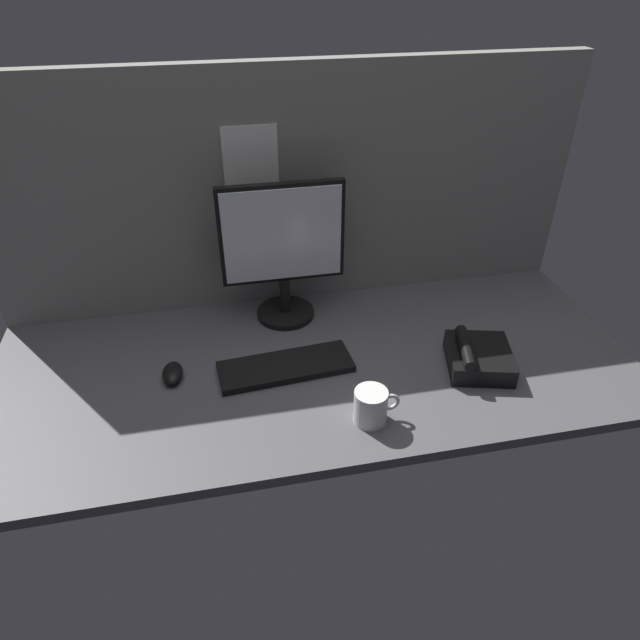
{
  "coord_description": "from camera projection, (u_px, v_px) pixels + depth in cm",
  "views": [
    {
      "loc": [
        -24.24,
        -124.74,
        100.14
      ],
      "look_at": [
        -1.85,
        0.0,
        14.0
      ],
      "focal_mm": 31.79,
      "sensor_mm": 36.0,
      "label": 1
    }
  ],
  "objects": [
    {
      "name": "desk_phone",
      "position": [
        478.0,
        357.0,
        1.57
      ],
      "size": [
        21.27,
        22.7,
        8.8
      ],
      "color": "black",
      "rests_on": "ground_plane"
    },
    {
      "name": "ground_plane",
      "position": [
        315.0,
        364.0,
        1.62
      ],
      "size": [
        180.0,
        80.0,
        3.0
      ],
      "primitive_type": "cube",
      "color": "#515156"
    },
    {
      "name": "mouse",
      "position": [
        173.0,
        374.0,
        1.54
      ],
      "size": [
        5.95,
        9.8,
        3.4
      ],
      "primitive_type": "ellipsoid",
      "rotation": [
        0.0,
        0.0,
        -0.04
      ],
      "color": "black",
      "rests_on": "ground_plane"
    },
    {
      "name": "cubicle_wall_back",
      "position": [
        290.0,
        190.0,
        1.71
      ],
      "size": [
        180.0,
        5.5,
        73.05
      ],
      "color": "gray",
      "rests_on": "ground_plane"
    },
    {
      "name": "keyboard",
      "position": [
        286.0,
        367.0,
        1.57
      ],
      "size": [
        37.93,
        15.96,
        2.0
      ],
      "primitive_type": "cube",
      "rotation": [
        0.0,
        0.0,
        0.08
      ],
      "color": "black",
      "rests_on": "ground_plane"
    },
    {
      "name": "mug_ceramic_white",
      "position": [
        371.0,
        406.0,
        1.39
      ],
      "size": [
        11.65,
        8.34,
        9.12
      ],
      "color": "white",
      "rests_on": "ground_plane"
    },
    {
      "name": "monitor",
      "position": [
        283.0,
        248.0,
        1.68
      ],
      "size": [
        37.06,
        18.0,
        43.39
      ],
      "color": "black",
      "rests_on": "ground_plane"
    }
  ]
}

